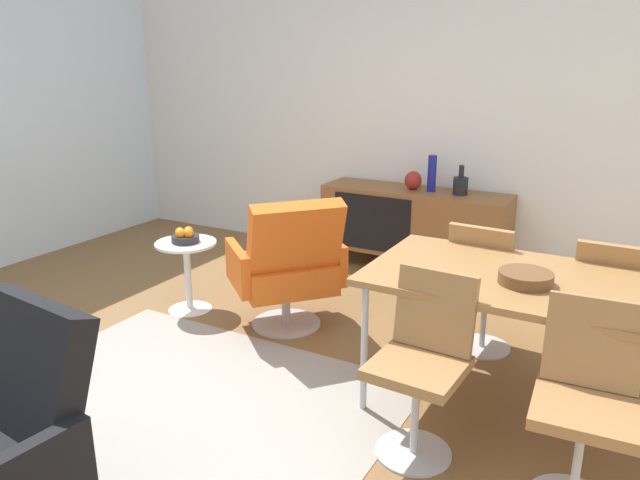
{
  "coord_description": "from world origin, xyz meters",
  "views": [
    {
      "loc": [
        1.8,
        -2.45,
        1.79
      ],
      "look_at": [
        0.19,
        0.43,
        0.79
      ],
      "focal_mm": 33.64,
      "sensor_mm": 36.0,
      "label": 1
    }
  ],
  "objects_px": {
    "vase_ceramic_small": "(432,174)",
    "dining_chair_front_left": "(423,358)",
    "fruit_bowl": "(185,236)",
    "side_table_round": "(187,268)",
    "sideboard": "(414,222)",
    "vase_sculptural_dark": "(413,180)",
    "vase_cobalt": "(461,185)",
    "lounge_chair_red": "(288,264)",
    "wooden_bowl_on_table": "(526,278)",
    "dining_chair_back_right": "(609,304)",
    "dining_chair_back_left": "(484,282)",
    "dining_chair_front_right": "(586,398)",
    "dining_table": "(530,287)"
  },
  "relations": [
    {
      "from": "vase_ceramic_small",
      "to": "dining_chair_front_left",
      "type": "bearing_deg",
      "value": -71.49
    },
    {
      "from": "dining_chair_back_left",
      "to": "dining_table",
      "type": "bearing_deg",
      "value": -57.67
    },
    {
      "from": "wooden_bowl_on_table",
      "to": "dining_chair_front_left",
      "type": "relative_size",
      "value": 0.3
    },
    {
      "from": "lounge_chair_red",
      "to": "side_table_round",
      "type": "xyz_separation_m",
      "value": [
        -0.82,
        -0.07,
        -0.15
      ]
    },
    {
      "from": "dining_chair_front_left",
      "to": "dining_chair_front_right",
      "type": "bearing_deg",
      "value": -0.0
    },
    {
      "from": "vase_ceramic_small",
      "to": "lounge_chair_red",
      "type": "distance_m",
      "value": 1.66
    },
    {
      "from": "dining_chair_back_left",
      "to": "fruit_bowl",
      "type": "xyz_separation_m",
      "value": [
        -2.06,
        -0.37,
        0.09
      ]
    },
    {
      "from": "vase_ceramic_small",
      "to": "wooden_bowl_on_table",
      "type": "relative_size",
      "value": 1.17
    },
    {
      "from": "wooden_bowl_on_table",
      "to": "dining_chair_back_left",
      "type": "xyz_separation_m",
      "value": [
        -0.34,
        0.64,
        -0.3
      ]
    },
    {
      "from": "dining_table",
      "to": "dining_chair_back_right",
      "type": "xyz_separation_m",
      "value": [
        0.35,
        0.56,
        -0.23
      ]
    },
    {
      "from": "vase_sculptural_dark",
      "to": "side_table_round",
      "type": "distance_m",
      "value": 2.02
    },
    {
      "from": "wooden_bowl_on_table",
      "to": "dining_table",
      "type": "bearing_deg",
      "value": 82.43
    },
    {
      "from": "sideboard",
      "to": "lounge_chair_red",
      "type": "relative_size",
      "value": 1.69
    },
    {
      "from": "dining_chair_back_right",
      "to": "side_table_round",
      "type": "height_order",
      "value": "dining_chair_back_right"
    },
    {
      "from": "dining_table",
      "to": "vase_cobalt",
      "type": "bearing_deg",
      "value": 116.29
    },
    {
      "from": "dining_chair_back_left",
      "to": "dining_chair_front_left",
      "type": "bearing_deg",
      "value": -89.64
    },
    {
      "from": "lounge_chair_red",
      "to": "side_table_round",
      "type": "height_order",
      "value": "lounge_chair_red"
    },
    {
      "from": "fruit_bowl",
      "to": "side_table_round",
      "type": "bearing_deg",
      "value": 65.16
    },
    {
      "from": "vase_ceramic_small",
      "to": "wooden_bowl_on_table",
      "type": "xyz_separation_m",
      "value": [
        1.13,
        -1.89,
        -0.1
      ]
    },
    {
      "from": "wooden_bowl_on_table",
      "to": "vase_sculptural_dark",
      "type": "bearing_deg",
      "value": 124.3
    },
    {
      "from": "dining_table",
      "to": "dining_chair_back_left",
      "type": "bearing_deg",
      "value": 122.33
    },
    {
      "from": "sideboard",
      "to": "vase_ceramic_small",
      "type": "distance_m",
      "value": 0.45
    },
    {
      "from": "dining_chair_back_right",
      "to": "side_table_round",
      "type": "bearing_deg",
      "value": -172.31
    },
    {
      "from": "dining_chair_back_right",
      "to": "fruit_bowl",
      "type": "relative_size",
      "value": 4.28
    },
    {
      "from": "side_table_round",
      "to": "fruit_bowl",
      "type": "relative_size",
      "value": 2.6
    },
    {
      "from": "vase_ceramic_small",
      "to": "dining_chair_front_left",
      "type": "relative_size",
      "value": 0.35
    },
    {
      "from": "wooden_bowl_on_table",
      "to": "side_table_round",
      "type": "bearing_deg",
      "value": 173.55
    },
    {
      "from": "wooden_bowl_on_table",
      "to": "dining_chair_back_left",
      "type": "height_order",
      "value": "dining_chair_back_left"
    },
    {
      "from": "sideboard",
      "to": "side_table_round",
      "type": "height_order",
      "value": "sideboard"
    },
    {
      "from": "vase_sculptural_dark",
      "to": "lounge_chair_red",
      "type": "xyz_separation_m",
      "value": [
        -0.29,
        -1.55,
        -0.33
      ]
    },
    {
      "from": "vase_sculptural_dark",
      "to": "vase_ceramic_small",
      "type": "height_order",
      "value": "vase_ceramic_small"
    },
    {
      "from": "wooden_bowl_on_table",
      "to": "vase_ceramic_small",
      "type": "bearing_deg",
      "value": 120.81
    },
    {
      "from": "dining_chair_back_left",
      "to": "lounge_chair_red",
      "type": "bearing_deg",
      "value": -166.32
    },
    {
      "from": "sideboard",
      "to": "dining_chair_front_right",
      "type": "bearing_deg",
      "value": -55.49
    },
    {
      "from": "vase_cobalt",
      "to": "dining_table",
      "type": "height_order",
      "value": "vase_cobalt"
    },
    {
      "from": "vase_sculptural_dark",
      "to": "sideboard",
      "type": "bearing_deg",
      "value": -4.77
    },
    {
      "from": "vase_sculptural_dark",
      "to": "dining_table",
      "type": "height_order",
      "value": "vase_sculptural_dark"
    },
    {
      "from": "sideboard",
      "to": "dining_chair_front_left",
      "type": "relative_size",
      "value": 1.87
    },
    {
      "from": "vase_ceramic_small",
      "to": "dining_chair_back_right",
      "type": "distance_m",
      "value": 1.98
    },
    {
      "from": "fruit_bowl",
      "to": "dining_chair_front_right",
      "type": "bearing_deg",
      "value": -15.08
    },
    {
      "from": "vase_ceramic_small",
      "to": "lounge_chair_red",
      "type": "relative_size",
      "value": 0.32
    },
    {
      "from": "vase_cobalt",
      "to": "lounge_chair_red",
      "type": "xyz_separation_m",
      "value": [
        -0.7,
        -1.55,
        -0.33
      ]
    },
    {
      "from": "sideboard",
      "to": "vase_sculptural_dark",
      "type": "relative_size",
      "value": 10.16
    },
    {
      "from": "vase_sculptural_dark",
      "to": "vase_ceramic_small",
      "type": "distance_m",
      "value": 0.18
    },
    {
      "from": "sideboard",
      "to": "dining_chair_front_right",
      "type": "relative_size",
      "value": 1.87
    },
    {
      "from": "dining_table",
      "to": "side_table_round",
      "type": "xyz_separation_m",
      "value": [
        -2.41,
        0.19,
        -0.38
      ]
    },
    {
      "from": "dining_chair_front_right",
      "to": "side_table_round",
      "type": "relative_size",
      "value": 1.65
    },
    {
      "from": "dining_chair_front_right",
      "to": "lounge_chair_red",
      "type": "relative_size",
      "value": 0.9
    },
    {
      "from": "fruit_bowl",
      "to": "sideboard",
      "type": "bearing_deg",
      "value": 54.94
    },
    {
      "from": "vase_cobalt",
      "to": "vase_sculptural_dark",
      "type": "relative_size",
      "value": 1.54
    }
  ]
}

